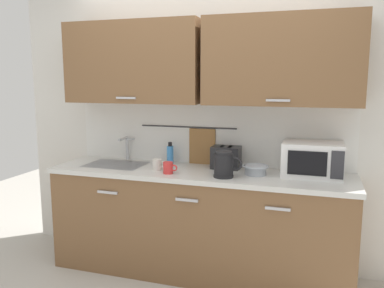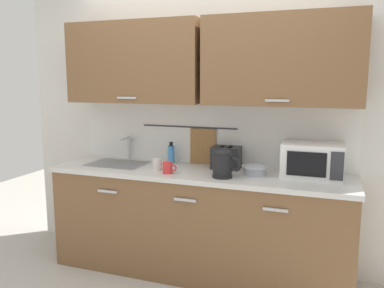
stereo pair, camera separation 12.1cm
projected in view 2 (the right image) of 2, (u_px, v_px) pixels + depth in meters
name	position (u px, v px, depth m)	size (l,w,h in m)	color
ground	(186.00, 288.00, 3.18)	(8.00, 8.00, 0.00)	#B7B2A8
counter_unit	(197.00, 221.00, 3.39)	(2.53, 0.64, 0.90)	brown
back_wall_assembly	(207.00, 95.00, 3.43)	(3.70, 0.41, 2.50)	silver
sink_faucet	(128.00, 145.00, 3.76)	(0.09, 0.17, 0.22)	#B2B5BA
microwave	(313.00, 160.00, 3.09)	(0.46, 0.35, 0.27)	white
electric_kettle	(223.00, 165.00, 3.08)	(0.23, 0.16, 0.21)	black
dish_soap_bottle	(171.00, 154.00, 3.60)	(0.06, 0.06, 0.20)	#3F8CD8
mug_near_sink	(168.00, 168.00, 3.22)	(0.12, 0.08, 0.09)	red
mixing_bowl	(255.00, 170.00, 3.16)	(0.21, 0.21, 0.08)	#A5ADB7
toaster	(226.00, 157.00, 3.39)	(0.26, 0.17, 0.19)	#232326
mug_by_kettle	(157.00, 164.00, 3.35)	(0.12, 0.08, 0.09)	silver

